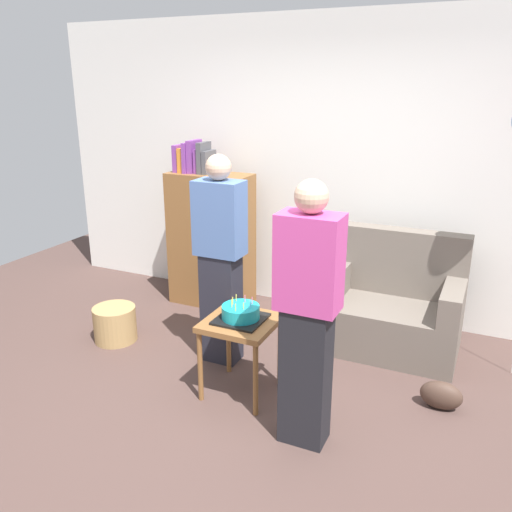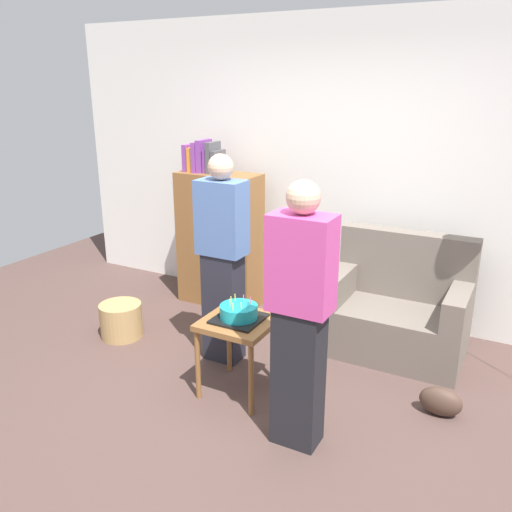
# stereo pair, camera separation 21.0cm
# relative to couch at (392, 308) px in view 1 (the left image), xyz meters

# --- Properties ---
(ground_plane) EXTENTS (8.00, 8.00, 0.00)m
(ground_plane) POSITION_rel_couch_xyz_m (-0.67, -1.46, -0.34)
(ground_plane) COLOR #4C3833
(wall_back) EXTENTS (6.00, 0.10, 2.70)m
(wall_back) POSITION_rel_couch_xyz_m (-0.67, 0.59, 1.01)
(wall_back) COLOR silver
(wall_back) RESTS_ON ground_plane
(couch) EXTENTS (1.10, 0.70, 0.96)m
(couch) POSITION_rel_couch_xyz_m (0.00, 0.00, 0.00)
(couch) COLOR #6B6056
(couch) RESTS_ON ground_plane
(bookshelf) EXTENTS (0.80, 0.36, 1.60)m
(bookshelf) POSITION_rel_couch_xyz_m (-1.80, 0.18, 0.34)
(bookshelf) COLOR brown
(bookshelf) RESTS_ON ground_plane
(side_table) EXTENTS (0.48, 0.48, 0.56)m
(side_table) POSITION_rel_couch_xyz_m (-0.82, -1.15, 0.14)
(side_table) COLOR brown
(side_table) RESTS_ON ground_plane
(birthday_cake) EXTENTS (0.32, 0.32, 0.16)m
(birthday_cake) POSITION_rel_couch_xyz_m (-0.82, -1.15, 0.27)
(birthday_cake) COLOR black
(birthday_cake) RESTS_ON side_table
(person_blowing_candles) EXTENTS (0.36, 0.22, 1.63)m
(person_blowing_candles) POSITION_rel_couch_xyz_m (-1.17, -0.79, 0.49)
(person_blowing_candles) COLOR #23232D
(person_blowing_candles) RESTS_ON ground_plane
(person_holding_cake) EXTENTS (0.36, 0.22, 1.63)m
(person_holding_cake) POSITION_rel_couch_xyz_m (-0.23, -1.46, 0.49)
(person_holding_cake) COLOR black
(person_holding_cake) RESTS_ON ground_plane
(wicker_basket) EXTENTS (0.36, 0.36, 0.30)m
(wicker_basket) POSITION_rel_couch_xyz_m (-2.15, -0.89, -0.19)
(wicker_basket) COLOR #A88451
(wicker_basket) RESTS_ON ground_plane
(handbag) EXTENTS (0.28, 0.14, 0.20)m
(handbag) POSITION_rel_couch_xyz_m (0.50, -0.77, -0.24)
(handbag) COLOR #473328
(handbag) RESTS_ON ground_plane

